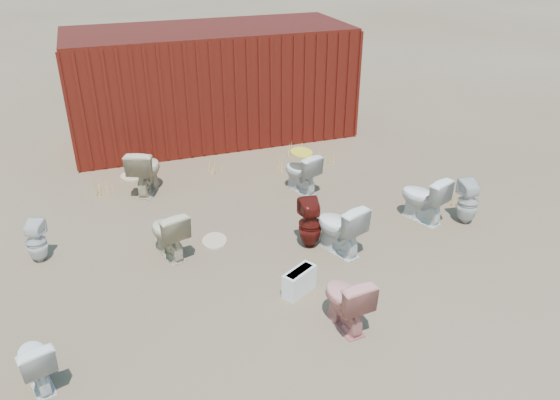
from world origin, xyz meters
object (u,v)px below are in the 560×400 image
object	(u,v)px
toilet_front_a	(35,362)
toilet_back_beige_left	(168,233)
toilet_back_beige_right	(145,170)
toilet_back_e	(468,202)
toilet_back_yellowlid	(301,172)
shipping_container	(212,83)
toilet_front_pink	(346,300)
toilet_front_maroon	(310,224)
toilet_back_a	(36,242)
loose_tank	(299,281)
toilet_front_e	(423,198)
toilet_front_c	(339,227)

from	to	relation	value
toilet_front_a	toilet_back_beige_left	distance (m)	2.71
toilet_back_beige_right	toilet_back_e	distance (m)	5.59
toilet_front_a	toilet_back_yellowlid	size ratio (longest dim) A/B	0.86
shipping_container	toilet_front_pink	bearing A→B (deg)	-90.02
toilet_front_maroon	toilet_back_beige_left	bearing A→B (deg)	-6.59
toilet_front_a	toilet_back_a	xyz separation A→B (m)	(-0.09, 2.57, -0.00)
shipping_container	toilet_back_a	xyz separation A→B (m)	(-3.60, -4.25, -0.88)
toilet_back_beige_left	loose_tank	world-z (taller)	toilet_back_beige_left
loose_tank	toilet_front_e	bearing A→B (deg)	-6.38
toilet_front_maroon	loose_tank	world-z (taller)	toilet_front_maroon
shipping_container	toilet_front_maroon	bearing A→B (deg)	-86.97
toilet_back_yellowlid	loose_tank	distance (m)	3.06
shipping_container	toilet_front_e	xyz separation A→B (m)	(2.32, -5.04, -0.80)
toilet_front_c	loose_tank	xyz separation A→B (m)	(-0.92, -0.76, -0.24)
toilet_back_a	toilet_front_maroon	bearing A→B (deg)	-174.66
toilet_front_maroon	toilet_front_e	size ratio (longest dim) A/B	0.95
toilet_front_e	toilet_back_beige_right	xyz separation A→B (m)	(-4.15, 2.56, 0.02)
toilet_front_a	toilet_back_yellowlid	xyz separation A→B (m)	(4.34, 3.44, 0.05)
toilet_back_beige_right	toilet_back_e	size ratio (longest dim) A/B	1.15
toilet_front_e	toilet_back_e	distance (m)	0.72
toilet_front_e	toilet_back_beige_left	distance (m)	4.11
shipping_container	toilet_back_e	world-z (taller)	shipping_container
toilet_front_a	toilet_front_pink	xyz separation A→B (m)	(3.50, -0.19, 0.06)
shipping_container	toilet_back_e	size ratio (longest dim) A/B	8.06
toilet_front_e	toilet_back_a	xyz separation A→B (m)	(-5.92, 0.79, -0.08)
toilet_back_a	loose_tank	world-z (taller)	toilet_back_a
toilet_front_a	toilet_front_maroon	bearing A→B (deg)	-173.61
toilet_front_e	toilet_back_e	bearing A→B (deg)	133.04
toilet_front_pink	toilet_front_c	bearing A→B (deg)	-117.17
toilet_front_c	toilet_front_e	xyz separation A→B (m)	(1.70, 0.42, -0.01)
shipping_container	loose_tank	bearing A→B (deg)	-92.70
toilet_front_c	toilet_front_e	distance (m)	1.75
toilet_front_maroon	toilet_back_beige_right	size ratio (longest dim) A/B	0.90
toilet_back_e	toilet_back_a	bearing A→B (deg)	-0.41
toilet_back_beige_right	toilet_back_a	bearing A→B (deg)	68.73
toilet_front_e	toilet_back_a	world-z (taller)	toilet_front_e
toilet_back_a	toilet_front_pink	bearing A→B (deg)	161.31
toilet_front_e	toilet_back_yellowlid	size ratio (longest dim) A/B	1.08
toilet_front_c	toilet_front_a	bearing A→B (deg)	-2.09
toilet_front_maroon	toilet_back_beige_right	distance (m)	3.42
toilet_front_a	toilet_front_maroon	size ratio (longest dim) A/B	0.84
shipping_container	toilet_front_a	world-z (taller)	shipping_container
toilet_back_e	loose_tank	xyz separation A→B (m)	(-3.26, -0.87, -0.20)
toilet_front_c	toilet_front_e	world-z (taller)	toilet_front_c
toilet_back_a	toilet_front_e	bearing A→B (deg)	-168.75
toilet_front_c	toilet_back_beige_right	size ratio (longest dim) A/B	0.96
toilet_front_e	toilet_back_beige_left	bearing A→B (deg)	-25.79
shipping_container	toilet_front_maroon	size ratio (longest dim) A/B	7.78
toilet_front_c	toilet_front_maroon	bearing A→B (deg)	-59.18
toilet_back_beige_left	toilet_front_a	bearing A→B (deg)	33.91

